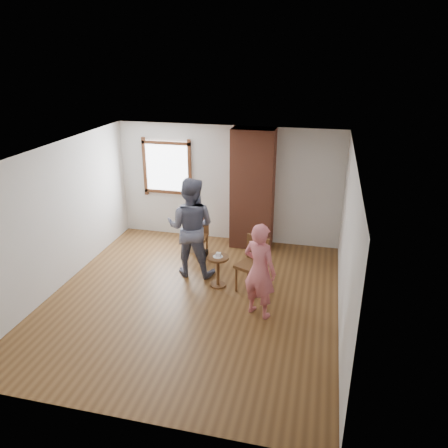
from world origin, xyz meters
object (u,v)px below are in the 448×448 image
at_px(side_table, 218,266).
at_px(man, 191,227).
at_px(dining_chair_right, 254,261).
at_px(stoneware_crock, 194,242).
at_px(dining_chair_left, 198,233).
at_px(person_pink, 260,271).

height_order(side_table, man, man).
bearing_deg(man, dining_chair_right, 164.94).
xyz_separation_m(side_table, man, (-0.62, 0.38, 0.56)).
relative_size(stoneware_crock, dining_chair_right, 0.41).
bearing_deg(man, side_table, 147.50).
xyz_separation_m(stoneware_crock, dining_chair_right, (1.54, -1.32, 0.36)).
height_order(dining_chair_left, dining_chair_right, dining_chair_right).
bearing_deg(person_pink, man, -11.48).
xyz_separation_m(dining_chair_right, man, (-1.27, 0.32, 0.41)).
bearing_deg(side_table, dining_chair_left, 122.07).
distance_m(dining_chair_right, man, 1.38).
height_order(stoneware_crock, man, man).
distance_m(dining_chair_left, dining_chair_right, 1.77).
relative_size(stoneware_crock, person_pink, 0.25).
distance_m(stoneware_crock, person_pink, 2.82).
xyz_separation_m(stoneware_crock, dining_chair_left, (0.16, -0.21, 0.30)).
height_order(man, person_pink, man).
xyz_separation_m(dining_chair_left, dining_chair_right, (1.38, -1.11, 0.06)).
relative_size(dining_chair_left, side_table, 1.49).
bearing_deg(dining_chair_right, dining_chair_left, 165.65).
distance_m(dining_chair_left, person_pink, 2.51).
xyz_separation_m(dining_chair_left, man, (0.11, -0.78, 0.46)).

